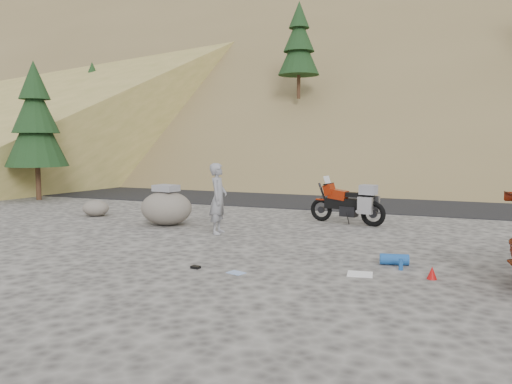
% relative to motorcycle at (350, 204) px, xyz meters
% --- Properties ---
extents(ground, '(140.00, 140.00, 0.00)m').
position_rel_motorcycle_xyz_m(ground, '(-0.71, -3.41, -0.53)').
color(ground, '#423F3D').
rests_on(ground, ground).
extents(road, '(120.00, 7.00, 0.05)m').
position_rel_motorcycle_xyz_m(road, '(-0.71, 5.59, -0.53)').
color(road, black).
rests_on(road, ground).
extents(hillside, '(120.00, 73.00, 46.72)m').
position_rel_motorcycle_xyz_m(hillside, '(-0.76, 37.47, 10.54)').
color(hillside, brown).
rests_on(hillside, ground).
extents(conifer_verge, '(2.20, 2.20, 5.04)m').
position_rel_motorcycle_xyz_m(conifer_verge, '(-11.71, 1.09, 2.36)').
color(conifer_verge, '#382414').
rests_on(conifer_verge, ground).
extents(motorcycle, '(2.08, 0.86, 1.25)m').
position_rel_motorcycle_xyz_m(motorcycle, '(0.00, 0.00, 0.00)').
color(motorcycle, black).
rests_on(motorcycle, ground).
extents(man, '(0.49, 0.66, 1.64)m').
position_rel_motorcycle_xyz_m(man, '(-2.58, -2.49, -0.53)').
color(man, gray).
rests_on(man, ground).
extents(boulder, '(1.66, 1.55, 1.05)m').
position_rel_motorcycle_xyz_m(boulder, '(-4.34, -1.93, -0.07)').
color(boulder, '#5F5851').
rests_on(boulder, ground).
extents(small_rock, '(0.91, 0.85, 0.46)m').
position_rel_motorcycle_xyz_m(small_rock, '(-7.06, -1.37, -0.30)').
color(small_rock, '#5F5851').
rests_on(small_rock, ground).
extents(gear_white_cloth, '(0.45, 0.41, 0.01)m').
position_rel_motorcycle_xyz_m(gear_white_cloth, '(1.15, -4.89, -0.53)').
color(gear_white_cloth, white).
rests_on(gear_white_cloth, ground).
extents(gear_blue_mat, '(0.52, 0.29, 0.19)m').
position_rel_motorcycle_xyz_m(gear_blue_mat, '(1.59, -4.03, -0.44)').
color(gear_blue_mat, '#194C96').
rests_on(gear_blue_mat, ground).
extents(gear_bottle, '(0.09, 0.09, 0.20)m').
position_rel_motorcycle_xyz_m(gear_bottle, '(1.73, -4.34, -0.43)').
color(gear_bottle, '#194C96').
rests_on(gear_bottle, ground).
extents(gear_funnel, '(0.21, 0.21, 0.20)m').
position_rel_motorcycle_xyz_m(gear_funnel, '(2.24, -4.73, -0.43)').
color(gear_funnel, '#B20B0B').
rests_on(gear_funnel, ground).
extents(gear_glove_a, '(0.17, 0.13, 0.04)m').
position_rel_motorcycle_xyz_m(gear_glove_a, '(-1.50, -5.54, -0.51)').
color(gear_glove_a, black).
rests_on(gear_glove_a, ground).
extents(gear_blue_cloth, '(0.32, 0.28, 0.01)m').
position_rel_motorcycle_xyz_m(gear_blue_cloth, '(-0.74, -5.56, -0.53)').
color(gear_blue_cloth, '#87A2D1').
rests_on(gear_blue_cloth, ground).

